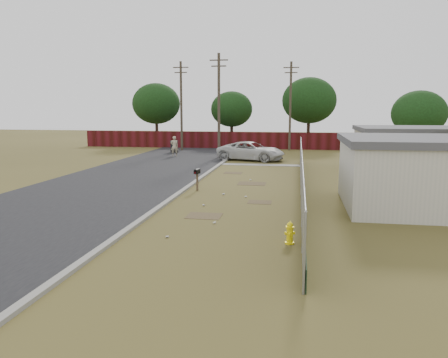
% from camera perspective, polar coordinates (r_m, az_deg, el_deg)
% --- Properties ---
extents(ground, '(120.00, 120.00, 0.00)m').
position_cam_1_polar(ground, '(22.46, 2.09, -1.88)').
color(ground, brown).
rests_on(ground, ground).
extents(street, '(15.10, 60.00, 0.12)m').
position_cam_1_polar(street, '(31.71, -8.15, 1.33)').
color(street, black).
rests_on(street, ground).
extents(chainlink_fence, '(0.10, 27.06, 2.02)m').
position_cam_1_polar(chainlink_fence, '(23.15, 10.11, 0.32)').
color(chainlink_fence, gray).
rests_on(chainlink_fence, ground).
extents(privacy_fence, '(30.00, 0.12, 1.80)m').
position_cam_1_polar(privacy_fence, '(47.81, -1.10, 5.11)').
color(privacy_fence, '#4F1117').
rests_on(privacy_fence, ground).
extents(utility_poles, '(12.60, 8.24, 9.00)m').
position_cam_1_polar(utility_poles, '(43.02, 0.90, 9.72)').
color(utility_poles, '#463D2F').
rests_on(utility_poles, ground).
extents(houses, '(9.30, 17.24, 3.10)m').
position_cam_1_polar(houses, '(26.05, 24.77, 2.29)').
color(houses, beige).
rests_on(houses, ground).
extents(horizon_trees, '(33.32, 31.94, 7.78)m').
position_cam_1_polar(horizon_trees, '(45.46, 7.16, 9.54)').
color(horizon_trees, '#312016').
rests_on(horizon_trees, ground).
extents(fire_hydrant, '(0.38, 0.38, 0.75)m').
position_cam_1_polar(fire_hydrant, '(14.29, 8.59, -7.01)').
color(fire_hydrant, yellow).
rests_on(fire_hydrant, ground).
extents(mailbox, '(0.27, 0.51, 1.18)m').
position_cam_1_polar(mailbox, '(23.00, -3.53, 0.73)').
color(mailbox, brown).
rests_on(mailbox, ground).
extents(pickup_truck, '(6.07, 3.88, 1.56)m').
position_cam_1_polar(pickup_truck, '(36.76, 3.56, 3.67)').
color(pickup_truck, silver).
rests_on(pickup_truck, ground).
extents(pedestrian, '(0.76, 0.59, 1.84)m').
position_cam_1_polar(pedestrian, '(39.87, -6.50, 4.27)').
color(pedestrian, tan).
rests_on(pedestrian, ground).
extents(trash_bin, '(0.92, 0.91, 1.15)m').
position_cam_1_polar(trash_bin, '(43.36, -6.53, 4.23)').
color(trash_bin, black).
rests_on(trash_bin, ground).
extents(scattered_litter, '(1.92, 12.34, 0.07)m').
position_cam_1_polar(scattered_litter, '(20.11, -0.26, -3.07)').
color(scattered_litter, white).
rests_on(scattered_litter, ground).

